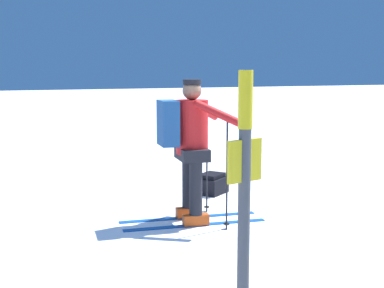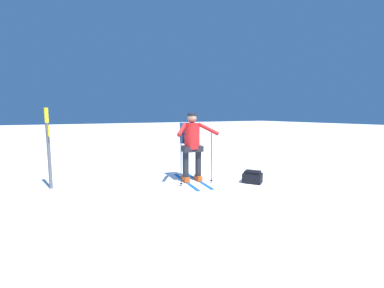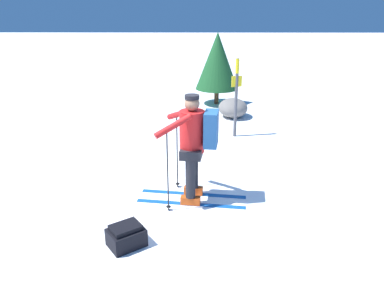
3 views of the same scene
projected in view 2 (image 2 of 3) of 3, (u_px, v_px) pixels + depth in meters
The scene contains 4 objects.
ground_plane at pixel (203, 185), 6.07m from camera, with size 80.00×80.00×0.00m, color white.
skier at pixel (191, 141), 6.30m from camera, with size 1.05×1.74×1.68m.
dropped_backpack at pixel (252, 177), 6.23m from camera, with size 0.54×0.56×0.29m.
trail_marker at pixel (48, 141), 5.63m from camera, with size 0.08×0.24×1.80m.
Camera 2 is at (3.06, 5.06, 1.67)m, focal length 24.00 mm.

